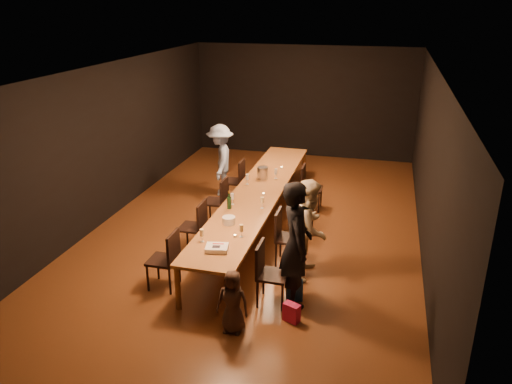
% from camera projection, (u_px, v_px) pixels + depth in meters
% --- Properties ---
extents(ground, '(10.00, 10.00, 0.00)m').
position_uv_depth(ground, '(257.00, 228.00, 9.63)').
color(ground, '#402710').
rests_on(ground, ground).
extents(room_shell, '(6.04, 10.04, 3.02)m').
position_uv_depth(room_shell, '(258.00, 122.00, 8.87)').
color(room_shell, black).
rests_on(room_shell, ground).
extents(table, '(0.90, 6.00, 0.75)m').
position_uv_depth(table, '(258.00, 194.00, 9.37)').
color(table, brown).
rests_on(table, ground).
extents(chair_right_0, '(0.42, 0.42, 0.93)m').
position_uv_depth(chair_right_0, '(273.00, 274.00, 7.09)').
color(chair_right_0, black).
rests_on(chair_right_0, ground).
extents(chair_right_1, '(0.42, 0.42, 0.93)m').
position_uv_depth(chair_right_1, '(289.00, 238.00, 8.17)').
color(chair_right_1, black).
rests_on(chair_right_1, ground).
extents(chair_right_2, '(0.42, 0.42, 0.93)m').
position_uv_depth(chair_right_2, '(302.00, 210.00, 9.26)').
color(chair_right_2, black).
rests_on(chair_right_2, ground).
extents(chair_right_3, '(0.42, 0.42, 0.93)m').
position_uv_depth(chair_right_3, '(312.00, 188.00, 10.34)').
color(chair_right_3, black).
rests_on(chair_right_3, ground).
extents(chair_left_0, '(0.42, 0.42, 0.93)m').
position_uv_depth(chair_left_0, '(163.00, 259.00, 7.50)').
color(chair_left_0, black).
rests_on(chair_left_0, ground).
extents(chair_left_1, '(0.42, 0.42, 0.93)m').
position_uv_depth(chair_left_1, '(192.00, 227.00, 8.58)').
color(chair_left_1, black).
rests_on(chair_left_1, ground).
extents(chair_left_2, '(0.42, 0.42, 0.93)m').
position_uv_depth(chair_left_2, '(215.00, 201.00, 9.66)').
color(chair_left_2, black).
rests_on(chair_left_2, ground).
extents(chair_left_3, '(0.42, 0.42, 0.93)m').
position_uv_depth(chair_left_3, '(233.00, 181.00, 10.74)').
color(chair_left_3, black).
rests_on(chair_left_3, ground).
extents(woman_birthday, '(0.65, 0.79, 1.86)m').
position_uv_depth(woman_birthday, '(296.00, 244.00, 6.96)').
color(woman_birthday, black).
rests_on(woman_birthday, ground).
extents(woman_tan, '(0.70, 0.84, 1.58)m').
position_uv_depth(woman_tan, '(310.00, 228.00, 7.77)').
color(woman_tan, beige).
rests_on(woman_tan, ground).
extents(man_blue, '(0.86, 1.15, 1.59)m').
position_uv_depth(man_blue, '(220.00, 160.00, 11.03)').
color(man_blue, '#839DCA').
rests_on(man_blue, ground).
extents(child, '(0.43, 0.28, 0.88)m').
position_uv_depth(child, '(233.00, 302.00, 6.49)').
color(child, '#3F2C23').
rests_on(child, ground).
extents(gift_bag_red, '(0.26, 0.20, 0.27)m').
position_uv_depth(gift_bag_red, '(292.00, 313.00, 6.79)').
color(gift_bag_red, '#C41D55').
rests_on(gift_bag_red, ground).
extents(gift_bag_blue, '(0.26, 0.20, 0.29)m').
position_uv_depth(gift_bag_blue, '(295.00, 290.00, 7.29)').
color(gift_bag_blue, '#265BA5').
rests_on(gift_bag_blue, ground).
extents(birthday_cake, '(0.36, 0.31, 0.08)m').
position_uv_depth(birthday_cake, '(217.00, 248.00, 7.15)').
color(birthday_cake, white).
rests_on(birthday_cake, table).
extents(plate_stack, '(0.26, 0.26, 0.12)m').
position_uv_depth(plate_stack, '(229.00, 220.00, 7.99)').
color(plate_stack, silver).
rests_on(plate_stack, table).
extents(champagne_bottle, '(0.08, 0.08, 0.32)m').
position_uv_depth(champagne_bottle, '(229.00, 200.00, 8.53)').
color(champagne_bottle, black).
rests_on(champagne_bottle, table).
extents(ice_bucket, '(0.28, 0.28, 0.24)m').
position_uv_depth(ice_bucket, '(263.00, 173.00, 9.98)').
color(ice_bucket, '#B4B3B8').
rests_on(ice_bucket, table).
extents(wineglass_0, '(0.06, 0.06, 0.21)m').
position_uv_depth(wineglass_0, '(202.00, 236.00, 7.38)').
color(wineglass_0, beige).
rests_on(wineglass_0, table).
extents(wineglass_1, '(0.06, 0.06, 0.21)m').
position_uv_depth(wineglass_1, '(241.00, 231.00, 7.53)').
color(wineglass_1, beige).
rests_on(wineglass_1, table).
extents(wineglass_2, '(0.06, 0.06, 0.21)m').
position_uv_depth(wineglass_2, '(232.00, 199.00, 8.73)').
color(wineglass_2, silver).
rests_on(wineglass_2, table).
extents(wineglass_3, '(0.06, 0.06, 0.21)m').
position_uv_depth(wineglass_3, '(262.00, 203.00, 8.56)').
color(wineglass_3, beige).
rests_on(wineglass_3, table).
extents(wineglass_4, '(0.06, 0.06, 0.21)m').
position_uv_depth(wineglass_4, '(247.00, 179.00, 9.67)').
color(wineglass_4, silver).
rests_on(wineglass_4, table).
extents(wineglass_5, '(0.06, 0.06, 0.21)m').
position_uv_depth(wineglass_5, '(276.00, 174.00, 9.98)').
color(wineglass_5, silver).
rests_on(wineglass_5, table).
extents(tealight_near, '(0.05, 0.05, 0.03)m').
position_uv_depth(tealight_near, '(235.00, 236.00, 7.56)').
color(tealight_near, '#B2B7B2').
rests_on(tealight_near, table).
extents(tealight_mid, '(0.05, 0.05, 0.03)m').
position_uv_depth(tealight_mid, '(263.00, 194.00, 9.18)').
color(tealight_mid, '#B2B7B2').
rests_on(tealight_mid, table).
extents(tealight_far, '(0.05, 0.05, 0.03)m').
position_uv_depth(tealight_far, '(281.00, 168.00, 10.62)').
color(tealight_far, '#B2B7B2').
rests_on(tealight_far, table).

